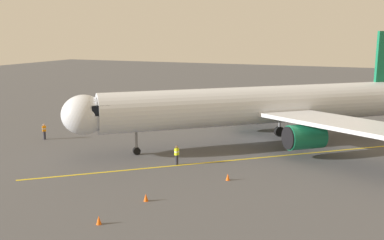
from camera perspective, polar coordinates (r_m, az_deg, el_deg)
name	(u,v)px	position (r m, az deg, el deg)	size (l,w,h in m)	color
ground_plane	(258,141)	(47.51, 8.51, -2.73)	(220.00, 220.00, 0.00)	#4C4C4F
apron_lead_in_line	(250,159)	(40.96, 7.45, -4.96)	(0.24, 40.00, 0.01)	yellow
airplane	(269,106)	(45.90, 9.91, 1.84)	(33.66, 32.30, 11.50)	silver
ground_crew_marshaller	(44,131)	(50.23, -18.49, -1.39)	(0.45, 0.47, 1.71)	#23232D
ground_crew_wing_walker	(177,155)	(38.63, -1.98, -4.51)	(0.34, 0.45, 1.71)	#23232D
ground_crew_loader	(325,132)	(49.51, 16.79, -1.47)	(0.45, 0.47, 1.71)	#23232D
belt_loader_near_nose	(288,104)	(68.74, 12.24, 2.07)	(4.33, 3.79, 2.32)	white
tug_portside	(93,121)	(55.46, -12.59, -0.12)	(2.70, 2.26, 1.50)	black
safety_cone_nose_left	(99,220)	(27.85, -11.91, -12.50)	(0.32, 0.32, 0.55)	#F2590F
safety_cone_nose_right	(228,177)	(34.94, 4.64, -7.32)	(0.32, 0.32, 0.55)	#F2590F
safety_cone_wing_port	(146,197)	(30.89, -5.96, -9.88)	(0.32, 0.32, 0.55)	#F2590F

